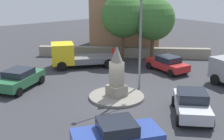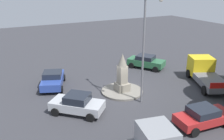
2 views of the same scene
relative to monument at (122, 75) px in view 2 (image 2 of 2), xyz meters
The scene contains 9 objects.
ground_plane 1.65m from the monument, ahead, with size 80.00×80.00×0.00m, color #38383D.
traffic_island 1.57m from the monument, ahead, with size 3.71×3.71×0.17m, color gray.
monument is the anchor object (origin of this frame).
streetlamp 4.34m from the monument, ahead, with size 3.77×0.28×8.67m.
car_blue_near_island 6.59m from the monument, 128.24° to the right, with size 4.43×3.17×1.50m.
car_green_parked_left 7.32m from the monument, 127.97° to the left, with size 4.37×3.77×1.47m.
car_silver_waiting 5.19m from the monument, 70.69° to the right, with size 3.98×4.03×1.52m.
car_red_passing 7.69m from the monument, 16.32° to the left, with size 2.24×4.16×1.39m.
truck_yellow_parked_right 8.47m from the monument, 78.20° to the left, with size 6.19×4.47×2.25m.
Camera 2 is at (17.39, -10.17, 9.29)m, focal length 39.53 mm.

